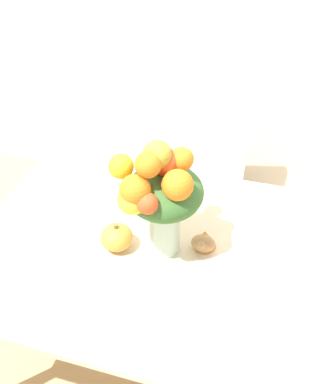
# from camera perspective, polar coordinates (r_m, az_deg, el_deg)

# --- Properties ---
(ground_plane) EXTENTS (12.00, 12.00, 0.00)m
(ground_plane) POSITION_cam_1_polar(r_m,az_deg,el_deg) (2.31, -1.57, -19.49)
(ground_plane) COLOR tan
(dining_table) EXTENTS (1.37, 1.04, 0.72)m
(dining_table) POSITION_cam_1_polar(r_m,az_deg,el_deg) (1.80, -1.92, -8.67)
(dining_table) COLOR beige
(dining_table) RESTS_ON ground_plane
(flower_vase) EXTENTS (0.32, 0.35, 0.48)m
(flower_vase) POSITION_cam_1_polar(r_m,az_deg,el_deg) (1.54, -0.43, -0.26)
(flower_vase) COLOR #B2CCBC
(flower_vase) RESTS_ON dining_table
(pumpkin) EXTENTS (0.12, 0.12, 0.11)m
(pumpkin) POSITION_cam_1_polar(r_m,az_deg,el_deg) (1.71, -6.09, -5.72)
(pumpkin) COLOR gold
(pumpkin) RESTS_ON dining_table
(turkey_figurine) EXTENTS (0.09, 0.12, 0.08)m
(turkey_figurine) POSITION_cam_1_polar(r_m,az_deg,el_deg) (1.71, 5.04, -6.16)
(turkey_figurine) COLOR #A87A4C
(turkey_figurine) RESTS_ON dining_table
(dining_chair_near_window) EXTENTS (0.45, 0.45, 1.00)m
(dining_chair_near_window) POSITION_cam_1_polar(r_m,az_deg,el_deg) (2.55, 5.41, 3.56)
(dining_chair_near_window) COLOR silver
(dining_chair_near_window) RESTS_ON ground_plane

